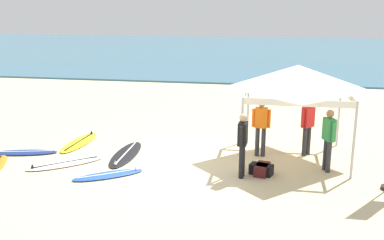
{
  "coord_description": "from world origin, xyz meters",
  "views": [
    {
      "loc": [
        2.25,
        -11.64,
        4.42
      ],
      "look_at": [
        -0.07,
        1.36,
        1.0
      ],
      "focal_mm": 42.21,
      "sensor_mm": 36.0,
      "label": 1
    }
  ],
  "objects_px": {
    "person_red": "(308,123)",
    "person_black": "(242,141)",
    "person_green": "(329,136)",
    "surfboard_blue": "(109,175)",
    "surfboard_black": "(126,154)",
    "surfboard_navy": "(24,152)",
    "canopy_tent": "(297,78)",
    "surfboard_yellow": "(79,142)",
    "gear_bag_by_pole": "(261,169)",
    "gear_bag_near_tent": "(262,169)",
    "person_orange": "(261,124)",
    "surfboard_white": "(65,163)"
  },
  "relations": [
    {
      "from": "person_red",
      "to": "gear_bag_by_pole",
      "type": "xyz_separation_m",
      "value": [
        -1.27,
        -1.84,
        -0.85
      ]
    },
    {
      "from": "surfboard_white",
      "to": "person_red",
      "type": "height_order",
      "value": "person_red"
    },
    {
      "from": "surfboard_white",
      "to": "person_red",
      "type": "relative_size",
      "value": 1.2
    },
    {
      "from": "person_red",
      "to": "gear_bag_by_pole",
      "type": "relative_size",
      "value": 2.85
    },
    {
      "from": "person_green",
      "to": "person_black",
      "type": "bearing_deg",
      "value": -159.36
    },
    {
      "from": "surfboard_blue",
      "to": "person_black",
      "type": "bearing_deg",
      "value": 9.17
    },
    {
      "from": "surfboard_yellow",
      "to": "gear_bag_by_pole",
      "type": "relative_size",
      "value": 3.8
    },
    {
      "from": "person_orange",
      "to": "gear_bag_near_tent",
      "type": "relative_size",
      "value": 2.85
    },
    {
      "from": "canopy_tent",
      "to": "surfboard_black",
      "type": "bearing_deg",
      "value": -172.28
    },
    {
      "from": "surfboard_blue",
      "to": "person_black",
      "type": "relative_size",
      "value": 1.08
    },
    {
      "from": "person_green",
      "to": "gear_bag_by_pole",
      "type": "distance_m",
      "value": 2.01
    },
    {
      "from": "canopy_tent",
      "to": "person_red",
      "type": "relative_size",
      "value": 1.74
    },
    {
      "from": "person_green",
      "to": "surfboard_white",
      "type": "bearing_deg",
      "value": -173.88
    },
    {
      "from": "surfboard_navy",
      "to": "person_green",
      "type": "relative_size",
      "value": 1.21
    },
    {
      "from": "surfboard_black",
      "to": "person_black",
      "type": "bearing_deg",
      "value": -17.82
    },
    {
      "from": "person_black",
      "to": "person_orange",
      "type": "relative_size",
      "value": 1.0
    },
    {
      "from": "person_black",
      "to": "surfboard_white",
      "type": "bearing_deg",
      "value": 179.22
    },
    {
      "from": "person_green",
      "to": "surfboard_blue",
      "type": "bearing_deg",
      "value": -166.19
    },
    {
      "from": "surfboard_blue",
      "to": "gear_bag_by_pole",
      "type": "height_order",
      "value": "gear_bag_by_pole"
    },
    {
      "from": "gear_bag_by_pole",
      "to": "person_green",
      "type": "bearing_deg",
      "value": 18.11
    },
    {
      "from": "surfboard_white",
      "to": "gear_bag_by_pole",
      "type": "bearing_deg",
      "value": 2.16
    },
    {
      "from": "surfboard_black",
      "to": "person_green",
      "type": "relative_size",
      "value": 1.44
    },
    {
      "from": "surfboard_blue",
      "to": "person_orange",
      "type": "relative_size",
      "value": 1.08
    },
    {
      "from": "person_green",
      "to": "gear_bag_near_tent",
      "type": "height_order",
      "value": "person_green"
    },
    {
      "from": "canopy_tent",
      "to": "person_red",
      "type": "xyz_separation_m",
      "value": [
        0.4,
        0.31,
        -1.4
      ]
    },
    {
      "from": "person_green",
      "to": "gear_bag_near_tent",
      "type": "bearing_deg",
      "value": -161.94
    },
    {
      "from": "person_green",
      "to": "gear_bag_near_tent",
      "type": "relative_size",
      "value": 2.85
    },
    {
      "from": "surfboard_white",
      "to": "surfboard_black",
      "type": "distance_m",
      "value": 1.79
    },
    {
      "from": "surfboard_blue",
      "to": "gear_bag_by_pole",
      "type": "relative_size",
      "value": 3.08
    },
    {
      "from": "surfboard_blue",
      "to": "gear_bag_near_tent",
      "type": "distance_m",
      "value": 4.07
    },
    {
      "from": "canopy_tent",
      "to": "surfboard_black",
      "type": "height_order",
      "value": "canopy_tent"
    },
    {
      "from": "surfboard_white",
      "to": "surfboard_yellow",
      "type": "xyz_separation_m",
      "value": [
        -0.43,
        1.94,
        -0.0
      ]
    },
    {
      "from": "surfboard_white",
      "to": "surfboard_yellow",
      "type": "bearing_deg",
      "value": 102.51
    },
    {
      "from": "surfboard_black",
      "to": "person_green",
      "type": "distance_m",
      "value": 5.86
    },
    {
      "from": "canopy_tent",
      "to": "person_black",
      "type": "bearing_deg",
      "value": -127.32
    },
    {
      "from": "person_red",
      "to": "person_black",
      "type": "bearing_deg",
      "value": -129.96
    },
    {
      "from": "gear_bag_by_pole",
      "to": "surfboard_blue",
      "type": "bearing_deg",
      "value": -168.12
    },
    {
      "from": "surfboard_navy",
      "to": "surfboard_black",
      "type": "relative_size",
      "value": 0.84
    },
    {
      "from": "surfboard_yellow",
      "to": "gear_bag_near_tent",
      "type": "distance_m",
      "value": 6.18
    },
    {
      "from": "surfboard_white",
      "to": "surfboard_yellow",
      "type": "height_order",
      "value": "same"
    },
    {
      "from": "surfboard_white",
      "to": "person_black",
      "type": "bearing_deg",
      "value": -0.78
    },
    {
      "from": "canopy_tent",
      "to": "gear_bag_by_pole",
      "type": "relative_size",
      "value": 4.96
    },
    {
      "from": "gear_bag_near_tent",
      "to": "surfboard_navy",
      "type": "bearing_deg",
      "value": 176.37
    },
    {
      "from": "surfboard_navy",
      "to": "canopy_tent",
      "type": "bearing_deg",
      "value": 7.58
    },
    {
      "from": "surfboard_blue",
      "to": "gear_bag_near_tent",
      "type": "bearing_deg",
      "value": 11.94
    },
    {
      "from": "surfboard_white",
      "to": "gear_bag_near_tent",
      "type": "bearing_deg",
      "value": 2.24
    },
    {
      "from": "person_black",
      "to": "gear_bag_near_tent",
      "type": "xyz_separation_m",
      "value": [
        0.52,
        0.28,
        -0.85
      ]
    },
    {
      "from": "surfboard_black",
      "to": "person_black",
      "type": "relative_size",
      "value": 1.44
    },
    {
      "from": "surfboard_navy",
      "to": "surfboard_blue",
      "type": "xyz_separation_m",
      "value": [
        3.19,
        -1.3,
        0.0
      ]
    },
    {
      "from": "canopy_tent",
      "to": "surfboard_yellow",
      "type": "relative_size",
      "value": 1.3
    }
  ]
}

